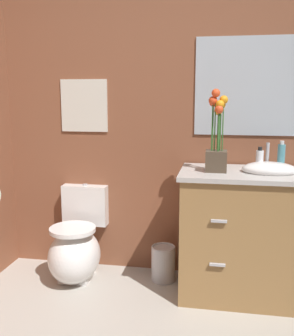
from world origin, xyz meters
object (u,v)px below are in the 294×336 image
(wall_mirror, at_px, (251,86))
(toilet, at_px, (76,248))
(soap_bottle, at_px, (281,157))
(lotion_bottle, at_px, (260,159))
(flower_vase, at_px, (217,141))
(trash_bin, at_px, (163,263))
(wall_poster, at_px, (84,106))
(vanity_cabinet, at_px, (248,233))

(wall_mirror, bearing_deg, toilet, -167.98)
(soap_bottle, relative_size, lotion_bottle, 1.28)
(toilet, bearing_deg, flower_vase, -2.72)
(soap_bottle, distance_m, trash_bin, 1.16)
(toilet, relative_size, soap_bottle, 3.46)
(wall_mirror, bearing_deg, trash_bin, -163.07)
(toilet, distance_m, wall_mirror, 1.76)
(soap_bottle, bearing_deg, wall_poster, 172.96)
(toilet, relative_size, vanity_cabinet, 0.65)
(toilet, distance_m, soap_bottle, 1.64)
(trash_bin, height_order, wall_poster, wall_poster)
(trash_bin, bearing_deg, lotion_bottle, -1.00)
(lotion_bottle, xyz_separation_m, wall_mirror, (-0.06, 0.19, 0.50))
(flower_vase, relative_size, wall_poster, 1.36)
(vanity_cabinet, distance_m, trash_bin, 0.69)
(soap_bottle, bearing_deg, wall_mirror, 138.79)
(soap_bottle, height_order, trash_bin, soap_bottle)
(flower_vase, bearing_deg, soap_bottle, 17.25)
(vanity_cabinet, height_order, wall_poster, wall_poster)
(soap_bottle, height_order, wall_mirror, wall_mirror)
(toilet, relative_size, flower_vase, 1.26)
(vanity_cabinet, xyz_separation_m, wall_poster, (-1.26, 0.29, 0.85))
(vanity_cabinet, height_order, flower_vase, flower_vase)
(vanity_cabinet, distance_m, soap_bottle, 0.57)
(toilet, height_order, vanity_cabinet, vanity_cabinet)
(vanity_cabinet, relative_size, soap_bottle, 5.34)
(soap_bottle, relative_size, wall_poster, 0.50)
(vanity_cabinet, xyz_separation_m, lotion_bottle, (0.06, 0.10, 0.50))
(toilet, distance_m, wall_poster, 1.10)
(toilet, xyz_separation_m, wall_mirror, (1.26, 0.27, 1.21))
(toilet, height_order, trash_bin, toilet)
(flower_vase, height_order, lotion_bottle, flower_vase)
(toilet, height_order, wall_poster, wall_poster)
(vanity_cabinet, bearing_deg, trash_bin, 169.58)
(flower_vase, relative_size, lotion_bottle, 3.50)
(toilet, distance_m, vanity_cabinet, 1.28)
(soap_bottle, bearing_deg, trash_bin, -179.84)
(lotion_bottle, distance_m, wall_mirror, 0.54)
(flower_vase, xyz_separation_m, trash_bin, (-0.37, 0.13, -0.95))
(wall_poster, bearing_deg, toilet, -90.00)
(flower_vase, xyz_separation_m, lotion_bottle, (0.29, 0.12, -0.13))
(wall_mirror, bearing_deg, soap_bottle, -41.21)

